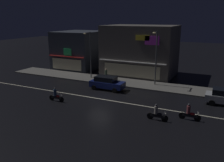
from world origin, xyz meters
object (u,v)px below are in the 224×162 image
at_px(streetlamp_west, 90,51).
at_px(motorcycle_lead, 56,96).
at_px(traffic_cone, 114,86).
at_px(streetlamp_mid, 156,54).
at_px(pedestrian_on_sidewalk, 106,75).
at_px(motorcycle_opposite_lane, 157,114).
at_px(parked_car_near_kerb, 107,83).
at_px(motorcycle_following, 189,113).

relative_size(streetlamp_west, motorcycle_lead, 3.51).
relative_size(motorcycle_lead, traffic_cone, 3.45).
xyz_separation_m(streetlamp_mid, motorcycle_lead, (-7.92, -10.46, -3.65)).
height_order(streetlamp_west, pedestrian_on_sidewalk, streetlamp_west).
relative_size(motorcycle_lead, motorcycle_opposite_lane, 1.00).
bearing_deg(streetlamp_mid, parked_car_near_kerb, -139.55).
xyz_separation_m(parked_car_near_kerb, traffic_cone, (0.51, 1.08, -0.59)).
distance_m(pedestrian_on_sidewalk, parked_car_near_kerb, 3.73).
distance_m(streetlamp_west, motorcycle_lead, 10.73).
xyz_separation_m(streetlamp_mid, pedestrian_on_sidewalk, (-6.72, -0.93, -3.33)).
relative_size(pedestrian_on_sidewalk, motorcycle_lead, 0.92).
height_order(motorcycle_following, motorcycle_opposite_lane, same).
xyz_separation_m(motorcycle_following, traffic_cone, (-10.18, 6.15, -0.36)).
distance_m(streetlamp_west, parked_car_near_kerb, 6.80).
relative_size(streetlamp_mid, motorcycle_lead, 3.69).
bearing_deg(streetlamp_west, parked_car_near_kerb, -38.88).
height_order(motorcycle_opposite_lane, traffic_cone, motorcycle_opposite_lane).
xyz_separation_m(streetlamp_west, motorcycle_opposite_lane, (12.80, -10.12, -3.48)).
distance_m(motorcycle_following, motorcycle_opposite_lane, 2.86).
bearing_deg(motorcycle_opposite_lane, motorcycle_following, -145.81).
relative_size(streetlamp_west, parked_car_near_kerb, 1.55).
bearing_deg(pedestrian_on_sidewalk, streetlamp_mid, 50.73).
distance_m(motorcycle_lead, motorcycle_following, 13.73).
bearing_deg(traffic_cone, motorcycle_following, -31.14).
distance_m(streetlamp_west, streetlamp_mid, 9.60).
height_order(streetlamp_mid, motorcycle_opposite_lane, streetlamp_mid).
xyz_separation_m(motorcycle_following, motorcycle_opposite_lane, (-2.55, -1.30, 0.00)).
bearing_deg(motorcycle_lead, parked_car_near_kerb, -109.11).
relative_size(streetlamp_mid, pedestrian_on_sidewalk, 4.00).
distance_m(motorcycle_lead, motorcycle_opposite_lane, 11.13).
distance_m(motorcycle_following, traffic_cone, 11.90).
height_order(motorcycle_following, traffic_cone, motorcycle_following).
bearing_deg(traffic_cone, streetlamp_west, 152.67).
bearing_deg(traffic_cone, motorcycle_lead, -115.47).
distance_m(streetlamp_west, motorcycle_following, 18.04).
distance_m(parked_car_near_kerb, motorcycle_lead, 6.94).
height_order(parked_car_near_kerb, motorcycle_lead, parked_car_near_kerb).
relative_size(streetlamp_mid, motorcycle_following, 3.69).
bearing_deg(motorcycle_following, motorcycle_opposite_lane, 33.37).
height_order(streetlamp_mid, pedestrian_on_sidewalk, streetlamp_mid).
height_order(parked_car_near_kerb, motorcycle_opposite_lane, parked_car_near_kerb).
xyz_separation_m(motorcycle_lead, traffic_cone, (3.50, 7.34, -0.36)).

